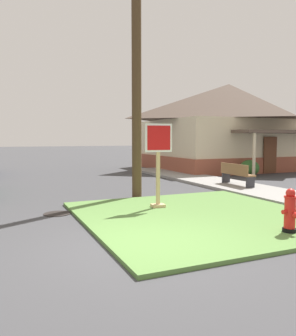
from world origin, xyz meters
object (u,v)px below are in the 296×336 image
fire_hydrant (290,212)px  manhole_cover (57,214)px  utility_pole (136,40)px  stop_sign (158,166)px  street_bench (236,173)px

fire_hydrant → manhole_cover: fire_hydrant is taller
fire_hydrant → utility_pole: bearing=102.1°
stop_sign → manhole_cover: stop_sign is taller
fire_hydrant → street_bench: size_ratio=0.49×
utility_pole → manhole_cover: bearing=-152.5°
manhole_cover → utility_pole: utility_pole is taller
fire_hydrant → street_bench: bearing=61.0°
manhole_cover → street_bench: bearing=14.9°
stop_sign → street_bench: bearing=28.8°
stop_sign → street_bench: stop_sign is taller
street_bench → utility_pole: bearing=-174.0°
fire_hydrant → manhole_cover: 5.63m
stop_sign → utility_pole: 4.42m
manhole_cover → stop_sign: bearing=-13.0°
utility_pole → street_bench: bearing=6.0°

